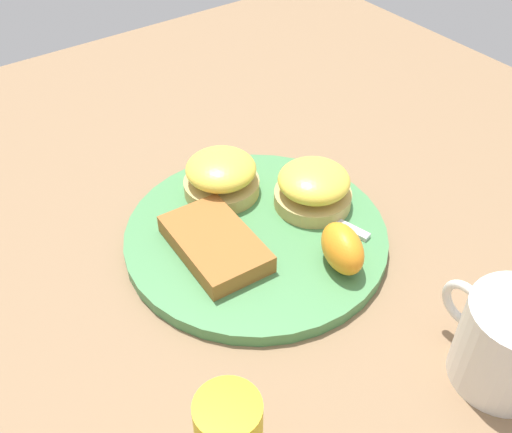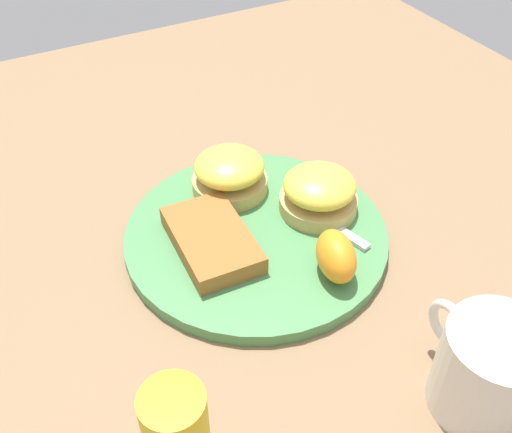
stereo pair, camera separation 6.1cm
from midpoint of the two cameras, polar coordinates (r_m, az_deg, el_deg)
The scene contains 8 objects.
ground_plane at distance 0.63m, azimuth 2.76°, elevation -2.43°, with size 1.10×1.10×0.00m, color #846647.
plate at distance 0.63m, azimuth 2.78°, elevation -1.97°, with size 0.27×0.27×0.01m, color #47844C.
sandwich_benedict_left at distance 0.64m, azimuth 8.68°, elevation 2.25°, with size 0.08×0.08×0.05m.
sandwich_benedict_right at distance 0.66m, azimuth 0.09°, elevation 4.06°, with size 0.08×0.08×0.05m.
hashbrown_patty at distance 0.60m, azimuth -1.40°, elevation -2.26°, with size 0.12×0.07×0.02m, color #9B5E2A.
orange_wedge at distance 0.58m, azimuth 10.66°, elevation -3.87°, with size 0.06×0.04×0.04m, color orange.
fork at distance 0.67m, azimuth 4.97°, elevation 2.21°, with size 0.21×0.07×0.00m.
cup at distance 0.52m, azimuth 24.58°, elevation -13.36°, with size 0.11×0.08×0.08m.
Camera 2 is at (-0.41, 0.22, 0.44)m, focal length 42.00 mm.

